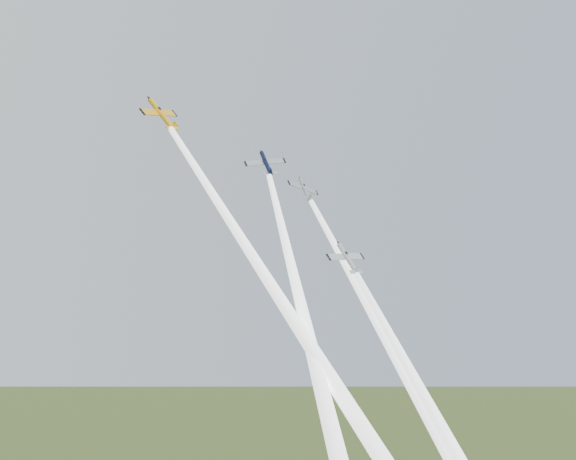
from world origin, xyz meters
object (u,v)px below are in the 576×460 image
(plane_navy, at_px, (266,163))
(plane_silver_low, at_px, (348,259))
(plane_silver_right, at_px, (304,189))
(plane_yellow, at_px, (162,114))

(plane_navy, xyz_separation_m, plane_silver_low, (4.86, -14.62, -17.18))
(plane_navy, xyz_separation_m, plane_silver_right, (11.71, 3.42, -2.45))
(plane_yellow, xyz_separation_m, plane_navy, (18.35, -3.78, -5.92))
(plane_yellow, distance_m, plane_silver_right, 31.20)
(plane_silver_low, bearing_deg, plane_silver_right, 69.95)
(plane_yellow, relative_size, plane_silver_right, 1.19)
(plane_yellow, bearing_deg, plane_silver_right, -21.15)
(plane_navy, relative_size, plane_silver_low, 0.96)
(plane_silver_right, height_order, plane_silver_low, plane_silver_right)
(plane_yellow, distance_m, plane_silver_low, 37.57)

